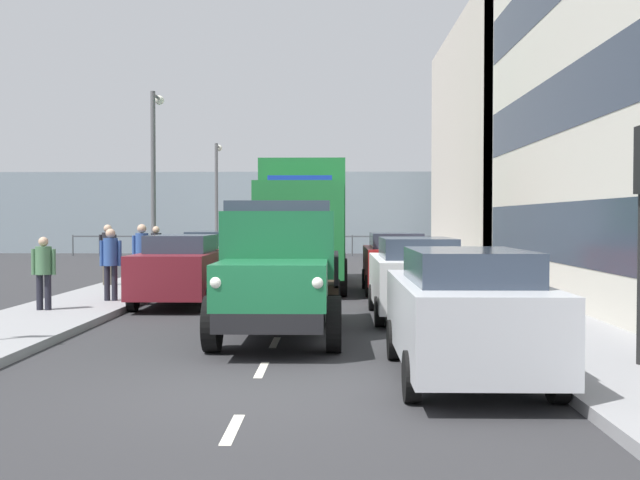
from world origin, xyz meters
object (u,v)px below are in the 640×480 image
at_px(truck_vintage_green, 279,272).
at_px(car_maroon_oppositeside_0, 181,269).
at_px(car_red_kerbside_2, 395,262).
at_px(lamp_post_far, 217,189).
at_px(lorry_cargo_green, 304,220).
at_px(lamp_post_promenade, 154,167).
at_px(pedestrian_couple_b, 108,249).
at_px(pedestrian_couple_a, 111,258).
at_px(car_white_kerbside_1, 416,276).
at_px(pedestrian_strolling, 142,252).
at_px(car_silver_kerbside_near, 465,311).
at_px(pedestrian_by_lamp, 156,248).
at_px(car_grey_oppositeside_1, 215,258).
at_px(pedestrian_near_railing, 44,267).

height_order(truck_vintage_green, car_maroon_oppositeside_0, truck_vintage_green).
distance_m(truck_vintage_green, car_red_kerbside_2, 8.78).
bearing_deg(car_red_kerbside_2, lamp_post_far, -64.12).
distance_m(lorry_cargo_green, lamp_post_promenade, 5.45).
bearing_deg(pedestrian_couple_b, pedestrian_couple_a, 107.78).
bearing_deg(car_white_kerbside_1, pedestrian_couple_b, -36.13).
height_order(pedestrian_couple_b, lamp_post_far, lamp_post_far).
bearing_deg(lorry_cargo_green, pedestrian_strolling, 38.88).
bearing_deg(car_silver_kerbside_near, lamp_post_far, -74.44).
bearing_deg(pedestrian_by_lamp, lorry_cargo_green, 168.08).
xyz_separation_m(truck_vintage_green, pedestrian_couple_a, (4.41, -4.75, -0.00)).
bearing_deg(pedestrian_couple_b, car_grey_oppositeside_1, -155.68).
bearing_deg(lorry_cargo_green, pedestrian_couple_a, 50.66).
xyz_separation_m(car_silver_kerbside_near, pedestrian_near_railing, (8.02, -6.13, 0.18)).
xyz_separation_m(car_white_kerbside_1, pedestrian_couple_a, (7.12, -1.91, 0.28)).
relative_size(car_maroon_oppositeside_0, pedestrian_strolling, 2.23).
xyz_separation_m(lorry_cargo_green, car_grey_oppositeside_1, (2.82, -0.23, -1.18)).
height_order(lorry_cargo_green, car_white_kerbside_1, lorry_cargo_green).
height_order(pedestrian_couple_a, pedestrian_strolling, pedestrian_strolling).
height_order(car_maroon_oppositeside_0, pedestrian_couple_a, pedestrian_couple_a).
bearing_deg(car_red_kerbside_2, pedestrian_by_lamp, -20.64).
bearing_deg(pedestrian_couple_a, pedestrian_couple_b, -72.22).
xyz_separation_m(car_maroon_oppositeside_0, lamp_post_promenade, (2.17, -6.35, 2.94)).
bearing_deg(pedestrian_near_railing, car_grey_oppositeside_1, -108.52).
bearing_deg(car_white_kerbside_1, car_silver_kerbside_near, 90.00).
bearing_deg(pedestrian_by_lamp, truck_vintage_green, 113.45).
height_order(truck_vintage_green, pedestrian_couple_b, truck_vintage_green).
height_order(car_maroon_oppositeside_0, lamp_post_promenade, lamp_post_promenade).
bearing_deg(pedestrian_couple_b, pedestrian_near_railing, 94.46).
xyz_separation_m(truck_vintage_green, car_grey_oppositeside_1, (2.79, -10.40, -0.28)).
relative_size(car_red_kerbside_2, pedestrian_strolling, 2.11).
xyz_separation_m(car_grey_oppositeside_1, pedestrian_couple_b, (3.00, 1.35, 0.32)).
height_order(pedestrian_couple_a, lamp_post_far, lamp_post_far).
bearing_deg(pedestrian_strolling, car_white_kerbside_1, 150.27).
bearing_deg(car_grey_oppositeside_1, car_white_kerbside_1, 126.05).
bearing_deg(pedestrian_strolling, pedestrian_near_railing, 73.79).
bearing_deg(lamp_post_far, pedestrian_by_lamp, 90.09).
xyz_separation_m(truck_vintage_green, car_white_kerbside_1, (-2.71, -2.84, -0.28)).
xyz_separation_m(pedestrian_by_lamp, lamp_post_far, (0.02, -12.78, 2.43)).
relative_size(truck_vintage_green, car_silver_kerbside_near, 1.33).
bearing_deg(car_silver_kerbside_near, car_white_kerbside_1, -90.00).
height_order(pedestrian_couple_b, lamp_post_promenade, lamp_post_promenade).
distance_m(pedestrian_strolling, pedestrian_couple_b, 2.78).
bearing_deg(car_maroon_oppositeside_0, pedestrian_near_railing, 41.58).
bearing_deg(lorry_cargo_green, car_maroon_oppositeside_0, 60.80).
relative_size(truck_vintage_green, pedestrian_strolling, 3.09).
distance_m(truck_vintage_green, car_white_kerbside_1, 3.94).
bearing_deg(lamp_post_far, car_silver_kerbside_near, 105.56).
relative_size(car_silver_kerbside_near, pedestrian_couple_b, 2.37).
bearing_deg(car_maroon_oppositeside_0, pedestrian_couple_a, 12.87).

